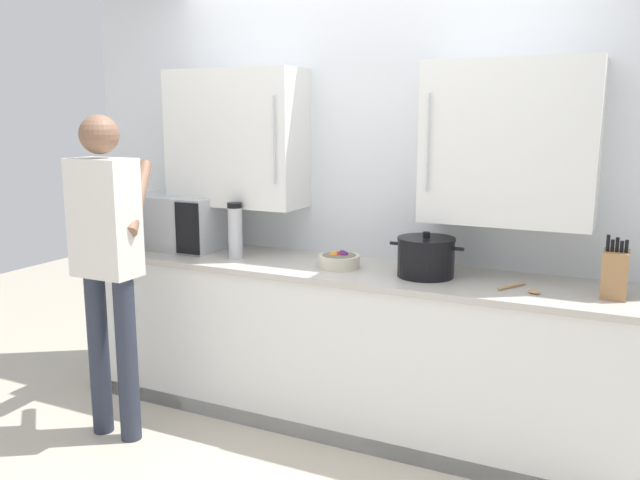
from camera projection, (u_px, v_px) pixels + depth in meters
back_wall_tiled at (369, 176)px, 3.75m from camera, size 3.95×0.44×2.62m
counter_unit at (348, 347)px, 3.67m from camera, size 3.40×0.63×0.91m
microwave_oven at (172, 222)px, 4.10m from camera, size 0.60×0.78×0.33m
stock_pot at (426, 257)px, 3.37m from camera, size 0.39×0.30×0.23m
fruit_bowl at (339, 260)px, 3.57m from camera, size 0.23×0.23×0.10m
wooden_spoon at (523, 289)px, 3.10m from camera, size 0.20×0.19×0.02m
thermos_flask at (235, 230)px, 3.79m from camera, size 0.09×0.09×0.33m
knife_block at (615, 274)px, 2.97m from camera, size 0.11×0.15×0.29m
person_figure at (107, 250)px, 3.42m from camera, size 0.44×0.54×1.74m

